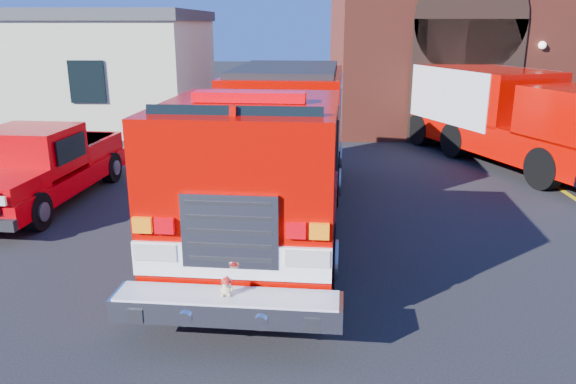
{
  "coord_description": "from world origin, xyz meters",
  "views": [
    {
      "loc": [
        0.25,
        -9.75,
        3.89
      ],
      "look_at": [
        0.0,
        -1.2,
        1.3
      ],
      "focal_mm": 35.0,
      "sensor_mm": 36.0,
      "label": 1
    }
  ],
  "objects_px": {
    "fire_station": "(524,13)",
    "pickup_truck": "(41,166)",
    "side_building": "(75,66)",
    "secondary_truck": "(507,113)",
    "fire_engine": "(275,147)"
  },
  "relations": [
    {
      "from": "fire_station",
      "to": "pickup_truck",
      "type": "xyz_separation_m",
      "value": [
        -14.6,
        -11.81,
        -3.43
      ]
    },
    {
      "from": "side_building",
      "to": "pickup_truck",
      "type": "height_order",
      "value": "side_building"
    },
    {
      "from": "side_building",
      "to": "pickup_truck",
      "type": "xyz_separation_m",
      "value": [
        3.39,
        -10.82,
        -1.38
      ]
    },
    {
      "from": "fire_station",
      "to": "secondary_truck",
      "type": "relative_size",
      "value": 1.82
    },
    {
      "from": "fire_engine",
      "to": "secondary_truck",
      "type": "height_order",
      "value": "fire_engine"
    },
    {
      "from": "fire_station",
      "to": "secondary_truck",
      "type": "distance_m",
      "value": 8.61
    },
    {
      "from": "pickup_truck",
      "to": "secondary_truck",
      "type": "bearing_deg",
      "value": 20.04
    },
    {
      "from": "fire_engine",
      "to": "pickup_truck",
      "type": "relative_size",
      "value": 1.79
    },
    {
      "from": "fire_station",
      "to": "side_building",
      "type": "xyz_separation_m",
      "value": [
        -17.99,
        -0.99,
        -2.05
      ]
    },
    {
      "from": "fire_station",
      "to": "secondary_truck",
      "type": "bearing_deg",
      "value": -111.37
    },
    {
      "from": "secondary_truck",
      "to": "fire_station",
      "type": "bearing_deg",
      "value": 68.63
    },
    {
      "from": "side_building",
      "to": "secondary_truck",
      "type": "xyz_separation_m",
      "value": [
        15.03,
        -6.58,
        -0.79
      ]
    },
    {
      "from": "pickup_truck",
      "to": "secondary_truck",
      "type": "distance_m",
      "value": 12.4
    },
    {
      "from": "side_building",
      "to": "secondary_truck",
      "type": "distance_m",
      "value": 16.43
    },
    {
      "from": "side_building",
      "to": "secondary_truck",
      "type": "relative_size",
      "value": 1.22
    }
  ]
}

